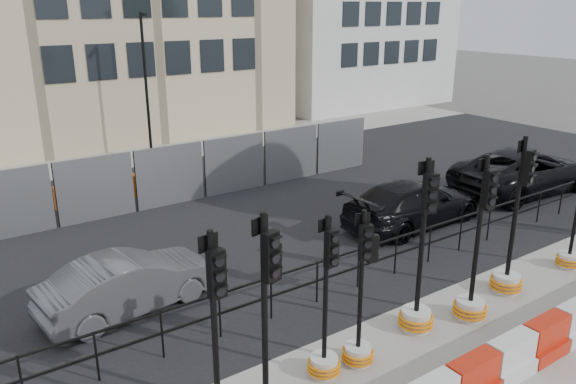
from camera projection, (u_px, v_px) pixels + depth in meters
ground at (394, 310)px, 12.14m from camera, size 120.00×120.00×0.00m
sidewalk_near at (518, 382)px, 9.81m from camera, size 40.00×6.00×0.02m
road at (234, 215)px, 17.59m from camera, size 40.00×14.00×0.03m
sidewalk_far at (132, 155)px, 24.59m from camera, size 40.00×4.00×0.02m
kerb_railing at (359, 261)px, 12.86m from camera, size 18.00×0.04×1.00m
heras_fencing at (193, 174)px, 19.55m from camera, size 14.33×1.72×2.00m
lamp_post_far at (146, 83)px, 23.05m from camera, size 0.12×0.56×6.00m
barrier_row at (510, 359)px, 9.85m from camera, size 15.70×0.50×0.80m
traffic_signal_b at (267, 374)px, 8.69m from camera, size 0.69×0.69×3.53m
traffic_signal_c at (325, 344)px, 9.82m from camera, size 0.60×0.60×3.06m
traffic_signal_d at (360, 329)px, 10.12m from camera, size 0.59×0.59×3.01m
traffic_signal_e at (418, 297)px, 11.18m from camera, size 0.71×0.71×3.62m
traffic_signal_f at (474, 282)px, 11.56m from camera, size 0.70×0.70×3.56m
traffic_signal_g at (509, 262)px, 12.67m from camera, size 0.72×0.72×3.66m
traffic_signal_h at (572, 244)px, 13.90m from camera, size 0.61×0.61×3.11m
car_b at (130, 283)px, 11.98m from camera, size 2.28×4.17×1.27m
car_c at (413, 203)px, 16.61m from camera, size 2.28×4.86×1.37m
car_d at (524, 171)px, 19.59m from camera, size 3.25×5.86×1.54m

